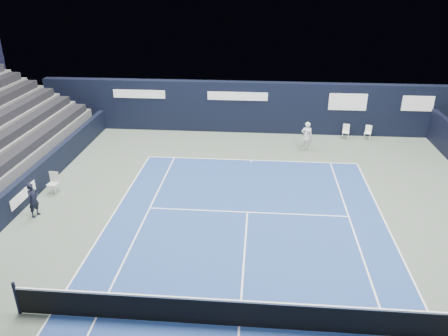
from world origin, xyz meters
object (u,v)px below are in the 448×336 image
object	(u,v)px
folding_chair_back_b	(368,131)
tennis_net	(239,313)
folding_chair_back_a	(346,129)
tennis_player	(307,136)
line_judge_chair	(53,181)

from	to	relation	value
folding_chair_back_b	tennis_net	xyz separation A→B (m)	(-6.79, -15.73, 0.04)
folding_chair_back_a	tennis_player	size ratio (longest dim) A/B	0.53
folding_chair_back_a	tennis_player	xyz separation A→B (m)	(-2.52, -2.11, 0.24)
line_judge_chair	tennis_net	distance (m)	11.50
line_judge_chair	tennis_player	bearing A→B (deg)	33.01
folding_chair_back_a	folding_chair_back_b	world-z (taller)	folding_chair_back_a
folding_chair_back_b	tennis_net	size ratio (longest dim) A/B	0.06
folding_chair_back_b	tennis_player	world-z (taller)	tennis_player
folding_chair_back_b	line_judge_chair	world-z (taller)	line_judge_chair
folding_chair_back_a	folding_chair_back_b	size ratio (longest dim) A/B	1.05
line_judge_chair	tennis_player	size ratio (longest dim) A/B	0.59
folding_chair_back_b	tennis_net	world-z (taller)	tennis_net
folding_chair_back_a	line_judge_chair	world-z (taller)	line_judge_chair
folding_chair_back_a	tennis_player	distance (m)	3.29
folding_chair_back_a	folding_chair_back_b	distance (m)	1.29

